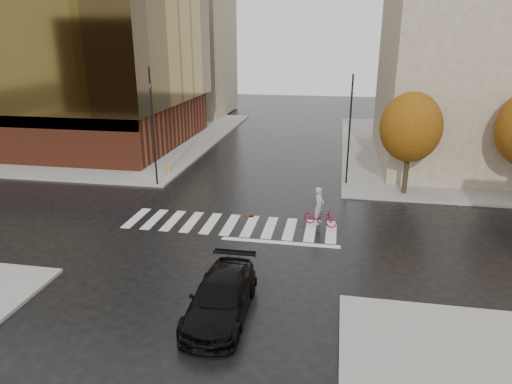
% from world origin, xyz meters
% --- Properties ---
extents(ground, '(120.00, 120.00, 0.00)m').
position_xyz_m(ground, '(0.00, 0.00, 0.00)').
color(ground, black).
rests_on(ground, ground).
extents(sidewalk_nw, '(30.00, 30.00, 0.15)m').
position_xyz_m(sidewalk_nw, '(-21.00, 21.00, 0.07)').
color(sidewalk_nw, gray).
rests_on(sidewalk_nw, ground).
extents(crosswalk, '(12.00, 3.00, 0.01)m').
position_xyz_m(crosswalk, '(0.00, 0.50, 0.01)').
color(crosswalk, silver).
rests_on(crosswalk, ground).
extents(office_glass, '(27.00, 19.00, 16.00)m').
position_xyz_m(office_glass, '(-22.00, 17.99, 8.28)').
color(office_glass, '#612817').
rests_on(office_glass, sidewalk_nw).
extents(building_ne_tan, '(16.00, 16.00, 18.00)m').
position_xyz_m(building_ne_tan, '(17.00, 17.00, 9.15)').
color(building_ne_tan, gray).
rests_on(building_ne_tan, sidewalk_ne).
extents(building_nw_far, '(14.00, 12.00, 20.00)m').
position_xyz_m(building_nw_far, '(-16.00, 37.00, 10.15)').
color(building_nw_far, gray).
rests_on(building_nw_far, sidewalk_nw).
extents(tree_ne_a, '(3.80, 3.80, 6.50)m').
position_xyz_m(tree_ne_a, '(10.00, 7.40, 4.46)').
color(tree_ne_a, black).
rests_on(tree_ne_a, sidewalk_ne).
extents(sedan, '(2.15, 5.17, 1.49)m').
position_xyz_m(sedan, '(1.67, -7.92, 0.75)').
color(sedan, black).
rests_on(sedan, ground).
extents(cyclist, '(2.03, 1.25, 2.18)m').
position_xyz_m(cyclist, '(4.83, 1.29, 0.74)').
color(cyclist, maroon).
rests_on(cyclist, ground).
extents(traffic_light_nw, '(0.23, 0.21, 7.87)m').
position_xyz_m(traffic_light_nw, '(-6.57, 6.30, 4.70)').
color(traffic_light_nw, black).
rests_on(traffic_light_nw, sidewalk_nw).
extents(traffic_light_ne, '(0.21, 0.23, 7.39)m').
position_xyz_m(traffic_light_ne, '(6.30, 8.88, 4.37)').
color(traffic_light_ne, black).
rests_on(traffic_light_ne, sidewalk_ne).
extents(fire_hydrant, '(0.24, 0.24, 0.67)m').
position_xyz_m(fire_hydrant, '(-6.79, 9.12, 0.52)').
color(fire_hydrant, orange).
rests_on(fire_hydrant, sidewalk_nw).
extents(manhole, '(0.63, 0.63, 0.01)m').
position_xyz_m(manhole, '(0.80, 2.00, 0.01)').
color(manhole, '#4F311C').
rests_on(manhole, ground).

